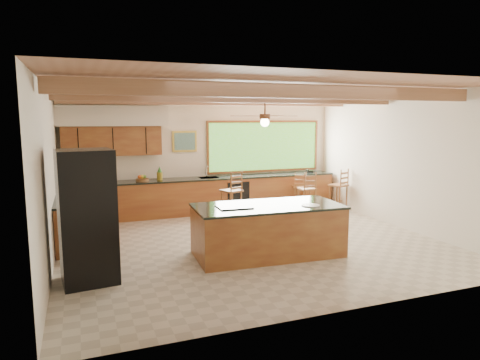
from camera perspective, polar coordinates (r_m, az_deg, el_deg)
name	(u,v)px	position (r m, az deg, el deg)	size (l,w,h in m)	color
ground	(251,242)	(8.59, 1.48, -8.30)	(7.20, 7.20, 0.00)	beige
room_shell	(232,130)	(8.78, -1.11, 6.73)	(7.27, 6.54, 3.02)	#EEE4CD
counter_run	(181,200)	(10.58, -7.81, -2.61)	(7.12, 3.10, 1.26)	brown
island	(268,230)	(7.74, 3.71, -6.65)	(2.68, 1.37, 0.93)	brown
refrigerator	(87,217)	(6.76, -19.72, -4.62)	(0.85, 0.83, 2.00)	black
bar_stool_a	(232,192)	(10.25, -1.04, -1.57)	(0.54, 0.54, 1.18)	brown
bar_stool_b	(308,190)	(10.93, 9.07, -1.28)	(0.43, 0.43, 1.11)	brown
bar_stool_c	(300,187)	(11.58, 8.02, -0.94)	(0.46, 0.46, 1.03)	brown
bar_stool_d	(340,186)	(11.60, 13.16, -0.78)	(0.52, 0.52, 1.13)	brown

